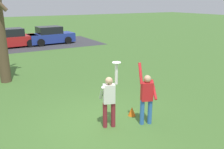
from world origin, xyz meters
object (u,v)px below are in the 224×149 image
Objects in this scene: parked_car_red at (12,39)px; parked_car_blue at (51,36)px; field_cone_orange at (132,111)px; person_defender at (147,96)px; person_catcher at (109,98)px; frisbee_disc at (116,63)px.

parked_car_red and parked_car_blue have the same top height.
parked_car_red is at bearing 95.20° from field_cone_orange.
parked_car_red is at bearing -64.50° from person_defender.
person_defender is at bearing -85.89° from field_cone_orange.
person_catcher is at bearing -164.62° from field_cone_orange.
person_defender is at bearing 0.00° from person_catcher.
frisbee_disc is 16.75m from parked_car_blue.
field_cone_orange is at bearing 35.73° from person_catcher.
frisbee_disc is 2.15m from field_cone_orange.
parked_car_blue is 16.21m from field_cone_orange.
parked_car_blue reaches higher than field_cone_orange.
person_defender is (1.12, -0.42, -0.00)m from person_catcher.
parked_car_blue is (3.40, 0.05, 0.00)m from parked_car_red.
frisbee_disc is (0.21, -0.08, 1.11)m from person_catcher.
field_cone_orange is (1.46, -16.03, -0.57)m from parked_car_red.
person_defender is 6.38× the size of field_cone_orange.
frisbee_disc reaches higher than parked_car_blue.
person_defender is 7.89× the size of frisbee_disc.
person_defender reaches higher than parked_car_blue.
person_catcher is at bearing -103.54° from parked_car_blue.
person_catcher is 1.02× the size of person_defender.
field_cone_orange is (-1.94, -16.08, -0.57)m from parked_car_blue.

